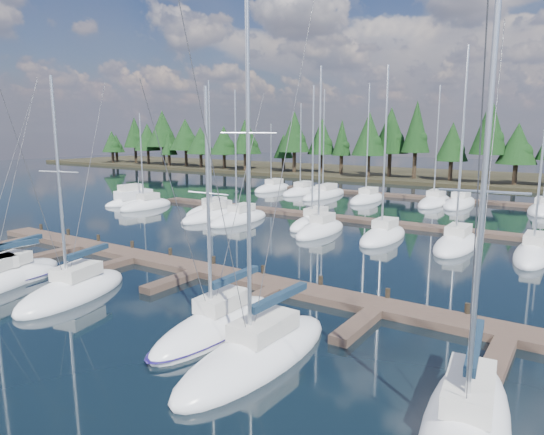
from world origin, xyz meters
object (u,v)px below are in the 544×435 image
Objects in this scene: front_sailboat_6 at (466,427)px; motor_yacht_left at (134,200)px; front_sailboat_4 at (217,325)px; main_dock at (197,272)px; front_sailboat_3 at (73,291)px; front_sailboat_5 at (258,354)px; front_sailboat_2 at (0,280)px.

front_sailboat_6 is 1.65× the size of motor_yacht_left.
motor_yacht_left is (-34.04, 24.37, 0.17)m from front_sailboat_4.
main_dock is 19.58m from front_sailboat_6.
front_sailboat_6 is at bearing -2.85° from front_sailboat_3.
front_sailboat_5 is (13.00, -0.59, 0.02)m from front_sailboat_3.
front_sailboat_2 is at bearing -137.14° from main_dock.
front_sailboat_2 reaches higher than motor_yacht_left.
front_sailboat_4 is (9.77, 0.76, -0.00)m from front_sailboat_3.
front_sailboat_3 is 13.01m from front_sailboat_5.
front_sailboat_3 is (-3.07, -6.73, 0.08)m from main_dock.
main_dock is 5.33× the size of motor_yacht_left.
main_dock is at bearing 143.59° from front_sailboat_5.
front_sailboat_6 is at bearing -23.40° from main_dock.
front_sailboat_3 is 1.53× the size of motor_yacht_left.
front_sailboat_2 reaches higher than front_sailboat_3.
motor_yacht_left is at bearing 145.39° from front_sailboat_5.
front_sailboat_4 is at bearing 170.88° from front_sailboat_6.
motor_yacht_left is (-45.31, 26.18, 0.16)m from front_sailboat_6.
motor_yacht_left reaches higher than main_dock.
main_dock is 3.22× the size of front_sailboat_6.
front_sailboat_4 is at bearing 7.35° from front_sailboat_2.
front_sailboat_6 is at bearing 0.34° from front_sailboat_2.
front_sailboat_5 is (9.92, -7.32, 0.10)m from main_dock.
motor_yacht_left is at bearing 146.06° from main_dock.
front_sailboat_3 is 34.93m from motor_yacht_left.
front_sailboat_5 reaches higher than front_sailboat_2.
motor_yacht_left is at bearing 125.51° from front_sailboat_2.
front_sailboat_5 reaches higher than main_dock.
front_sailboat_6 reaches higher than motor_yacht_left.
front_sailboat_5 reaches higher than motor_yacht_left.
front_sailboat_2 is at bearing -167.59° from front_sailboat_3.
front_sailboat_5 is at bearing 1.91° from front_sailboat_2.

